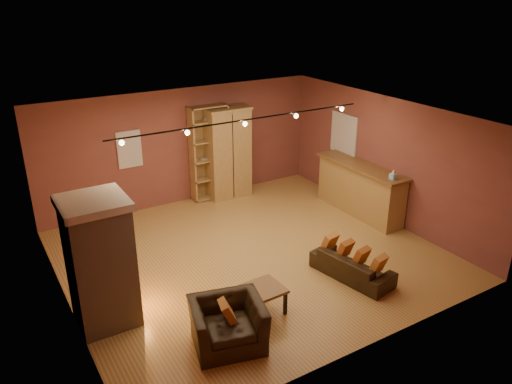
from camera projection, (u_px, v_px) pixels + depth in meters
floor at (251, 255)px, 10.00m from camera, size 7.00×7.00×0.00m
ceiling at (251, 118)px, 8.92m from camera, size 7.00×7.00×0.00m
back_wall at (182, 147)px, 12.03m from camera, size 7.00×0.02×2.80m
left_wall at (58, 234)px, 7.78m from camera, size 0.02×6.50×2.80m
right_wall at (385, 159)px, 11.14m from camera, size 0.02×6.50×2.80m
fireplace at (101, 262)px, 7.66m from camera, size 1.01×0.98×2.12m
back_window at (129, 149)px, 11.33m from camera, size 0.56×0.04×0.86m
bookcase at (208, 152)px, 12.30m from camera, size 0.97×0.38×2.36m
armoire at (228, 152)px, 12.41m from camera, size 1.13×0.64×2.29m
bar_counter at (360, 189)px, 11.62m from camera, size 0.66×2.50×1.20m
tissue_box at (393, 175)px, 10.54m from camera, size 0.14×0.14×0.23m
right_window at (344, 134)px, 12.13m from camera, size 0.05×0.90×1.00m
loveseat at (352, 261)px, 9.11m from camera, size 0.74×1.63×0.69m
armchair at (227, 317)px, 7.35m from camera, size 1.21×0.94×0.93m
coffee_table at (264, 291)px, 8.12m from camera, size 0.63×0.63×0.46m
track_rail at (245, 122)px, 9.12m from camera, size 5.20×0.09×0.13m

